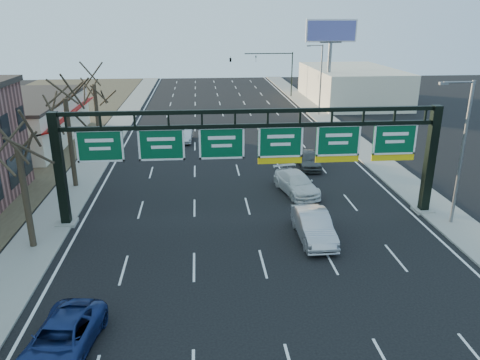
{
  "coord_description": "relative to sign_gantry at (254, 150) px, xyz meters",
  "views": [
    {
      "loc": [
        -3.18,
        -19.83,
        12.55
      ],
      "look_at": [
        -0.84,
        6.44,
        3.2
      ],
      "focal_mm": 35.0,
      "sensor_mm": 36.0,
      "label": 1
    }
  ],
  "objects": [
    {
      "name": "building_right_distant",
      "position": [
        19.84,
        42.0,
        -2.13
      ],
      "size": [
        12.0,
        20.0,
        5.0
      ],
      "primitive_type": "cube",
      "color": "beige",
      "rests_on": "ground"
    },
    {
      "name": "car_blue_suv",
      "position": [
        -8.9,
        -12.33,
        -3.94
      ],
      "size": [
        2.97,
        5.26,
        1.38
      ],
      "primitive_type": "imported",
      "rotation": [
        0.0,
        0.0,
        -0.14
      ],
      "color": "navy",
      "rests_on": "ground"
    },
    {
      "name": "car_white_wagon",
      "position": [
        3.72,
        4.25,
        -3.87
      ],
      "size": [
        3.13,
        5.54,
        1.51
      ],
      "primitive_type": "imported",
      "rotation": [
        0.0,
        0.0,
        0.2
      ],
      "color": "silver",
      "rests_on": "ground"
    },
    {
      "name": "cream_strip",
      "position": [
        -21.64,
        21.0,
        -2.27
      ],
      "size": [
        10.9,
        18.4,
        4.7
      ],
      "color": "beige",
      "rests_on": "ground"
    },
    {
      "name": "tree_far",
      "position": [
        -12.96,
        17.0,
        2.86
      ],
      "size": [
        3.6,
        3.6,
        8.86
      ],
      "color": "black",
      "rests_on": "sidewalk_left"
    },
    {
      "name": "sidewalk_left",
      "position": [
        -12.96,
        12.0,
        -4.57
      ],
      "size": [
        3.0,
        120.0,
        0.12
      ],
      "primitive_type": "cube",
      "color": "gray",
      "rests_on": "ground"
    },
    {
      "name": "streetlight_near",
      "position": [
        12.31,
        -2.0,
        0.45
      ],
      "size": [
        2.15,
        0.22,
        9.0
      ],
      "color": "slate",
      "rests_on": "sidewalk_right"
    },
    {
      "name": "sidewalk_right",
      "position": [
        12.64,
        12.0,
        -4.57
      ],
      "size": [
        3.0,
        120.0,
        0.12
      ],
      "primitive_type": "cube",
      "color": "gray",
      "rests_on": "ground"
    },
    {
      "name": "streetlight_far",
      "position": [
        12.31,
        32.0,
        0.45
      ],
      "size": [
        2.15,
        0.22,
        9.0
      ],
      "color": "slate",
      "rests_on": "sidewalk_right"
    },
    {
      "name": "ground",
      "position": [
        -0.16,
        -8.0,
        -4.63
      ],
      "size": [
        160.0,
        160.0,
        0.0
      ],
      "primitive_type": "plane",
      "color": "black",
      "rests_on": "ground"
    },
    {
      "name": "billboard_right",
      "position": [
        14.84,
        36.98,
        4.43
      ],
      "size": [
        7.0,
        0.5,
        12.0
      ],
      "color": "slate",
      "rests_on": "ground"
    },
    {
      "name": "sign_gantry",
      "position": [
        0.0,
        0.0,
        0.0
      ],
      "size": [
        24.6,
        1.2,
        7.2
      ],
      "color": "black",
      "rests_on": "ground"
    },
    {
      "name": "car_silver_sedan",
      "position": [
        3.18,
        -3.37,
        -3.79
      ],
      "size": [
        1.81,
        5.1,
        1.68
      ],
      "primitive_type": "imported",
      "rotation": [
        0.0,
        0.0,
        0.01
      ],
      "color": "#A7A7AC",
      "rests_on": "ground"
    },
    {
      "name": "car_grey_far",
      "position": [
        6.05,
        10.13,
        -3.89
      ],
      "size": [
        2.07,
        4.48,
        1.48
      ],
      "primitive_type": "imported",
      "rotation": [
        0.0,
        0.0,
        -0.07
      ],
      "color": "#404345",
      "rests_on": "ground"
    },
    {
      "name": "tree_mid",
      "position": [
        -12.96,
        7.0,
        3.23
      ],
      "size": [
        3.6,
        3.6,
        9.24
      ],
      "color": "black",
      "rests_on": "sidewalk_left"
    },
    {
      "name": "traffic_signal_mast",
      "position": [
        5.53,
        47.0,
        0.87
      ],
      "size": [
        10.16,
        0.54,
        7.0
      ],
      "color": "black",
      "rests_on": "ground"
    },
    {
      "name": "lane_markings",
      "position": [
        -0.16,
        12.0,
        -4.62
      ],
      "size": [
        21.6,
        120.0,
        0.01
      ],
      "primitive_type": "cube",
      "color": "white",
      "rests_on": "ground"
    },
    {
      "name": "car_silver_distant",
      "position": [
        -4.85,
        20.19,
        -3.91
      ],
      "size": [
        1.75,
        4.43,
        1.44
      ],
      "primitive_type": "imported",
      "rotation": [
        0.0,
        0.0,
        -0.05
      ],
      "color": "#BABBBF",
      "rests_on": "ground"
    },
    {
      "name": "tree_gantry",
      "position": [
        -12.96,
        -3.0,
        2.48
      ],
      "size": [
        3.6,
        3.6,
        8.48
      ],
      "color": "black",
      "rests_on": "sidewalk_left"
    }
  ]
}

